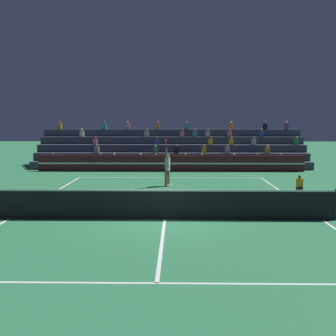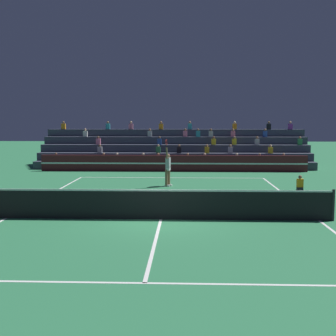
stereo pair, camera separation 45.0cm
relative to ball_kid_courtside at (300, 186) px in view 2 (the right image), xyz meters
name	(u,v)px [view 2 (the right image)]	position (x,y,z in m)	size (l,w,h in m)	color
ground_plane	(161,220)	(-6.33, -6.32, -0.33)	(120.00, 120.00, 0.00)	#2D7A4C
court_lines	(161,219)	(-6.33, -6.32, -0.33)	(11.10, 23.90, 0.01)	white
tennis_net	(161,204)	(-6.33, -6.32, 0.21)	(12.00, 0.10, 1.10)	black
sponsor_banner_wall	(173,163)	(-6.33, 9.11, 0.22)	(18.00, 0.26, 1.10)	#51191E
bleacher_stand	(175,153)	(-6.32, 12.91, 0.68)	(19.83, 4.75, 3.38)	#383D4C
ball_kid_courtside	(300,186)	(0.00, 0.00, 0.00)	(0.30, 0.36, 0.84)	black
tennis_player	(168,168)	(-6.41, 1.95, 0.66)	(0.40, 0.83, 2.50)	brown
tennis_ball	(100,211)	(-8.73, -5.06, -0.30)	(0.07, 0.07, 0.07)	#C6DB33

